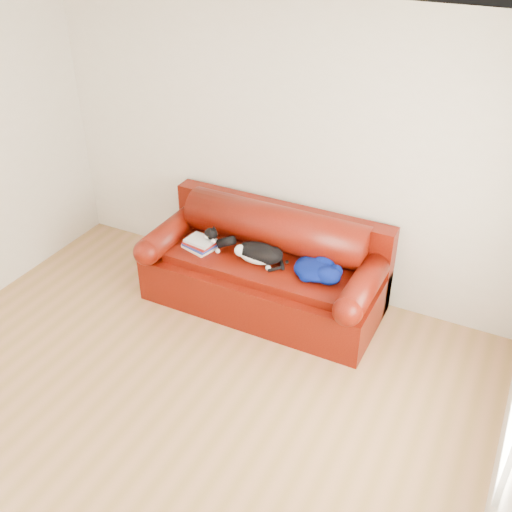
# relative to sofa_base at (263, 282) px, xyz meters

# --- Properties ---
(ground) EXTENTS (4.50, 4.50, 0.00)m
(ground) POSITION_rel_sofa_base_xyz_m (-0.08, -1.49, -0.24)
(ground) COLOR olive
(ground) RESTS_ON ground
(room_shell) EXTENTS (4.52, 4.02, 2.61)m
(room_shell) POSITION_rel_sofa_base_xyz_m (0.05, -1.48, 1.43)
(room_shell) COLOR beige
(room_shell) RESTS_ON ground
(sofa_base) EXTENTS (2.10, 0.90, 0.50)m
(sofa_base) POSITION_rel_sofa_base_xyz_m (0.00, 0.00, 0.00)
(sofa_base) COLOR #390302
(sofa_base) RESTS_ON ground
(sofa_back) EXTENTS (2.10, 1.01, 0.88)m
(sofa_back) POSITION_rel_sofa_base_xyz_m (-0.00, 0.24, 0.30)
(sofa_back) COLOR #390302
(sofa_back) RESTS_ON ground
(book_stack) EXTENTS (0.31, 0.27, 0.10)m
(book_stack) POSITION_rel_sofa_base_xyz_m (-0.58, -0.12, 0.31)
(book_stack) COLOR silver
(book_stack) RESTS_ON sofa_base
(cat) EXTENTS (0.60, 0.27, 0.21)m
(cat) POSITION_rel_sofa_base_xyz_m (-0.02, -0.07, 0.34)
(cat) COLOR black
(cat) RESTS_ON sofa_base
(blanket) EXTENTS (0.44, 0.36, 0.14)m
(blanket) POSITION_rel_sofa_base_xyz_m (0.52, -0.03, 0.32)
(blanket) COLOR #020F49
(blanket) RESTS_ON sofa_base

